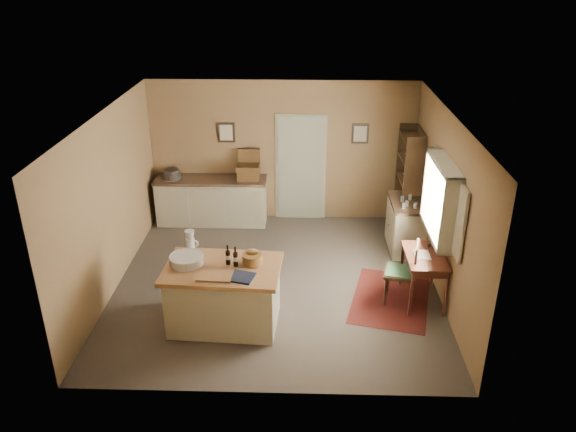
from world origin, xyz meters
The scene contains 16 objects.
ground centered at (0.00, 0.00, 0.00)m, with size 5.00×5.00×0.00m, color brown.
wall_back centered at (0.00, 2.50, 1.35)m, with size 5.00×0.10×2.70m, color olive.
wall_front centered at (0.00, -2.50, 1.35)m, with size 5.00×0.10×2.70m, color olive.
wall_left centered at (-2.50, 0.00, 1.35)m, with size 0.10×5.00×2.70m, color olive.
wall_right centered at (2.50, 0.00, 1.35)m, with size 0.10×5.00×2.70m, color olive.
ceiling centered at (0.00, 0.00, 2.70)m, with size 5.00×5.00×0.00m, color silver.
door centered at (0.35, 2.47, 1.05)m, with size 0.97×0.06×2.11m, color #A1A88F.
framed_prints centered at (0.20, 2.48, 1.72)m, with size 2.82×0.02×0.38m.
window centered at (2.42, -0.20, 1.55)m, with size 0.25×1.99×1.12m.
work_island centered at (-0.68, -1.11, 0.48)m, with size 1.62×1.11×1.20m.
sideboard centered at (-1.34, 2.20, 0.48)m, with size 2.11×0.60×1.18m.
rug centered at (1.75, -0.43, 0.00)m, with size 1.10×1.60×0.01m, color #4B1210.
writing_desk centered at (2.20, -0.43, 0.67)m, with size 0.57×0.93×0.82m.
desk_chair centered at (1.85, -0.48, 0.48)m, with size 0.45×0.45×0.97m, color #2F2013, non-canonical shape.
right_cabinet centered at (2.20, 1.22, 0.46)m, with size 0.57×1.02×0.99m.
shelving_unit centered at (2.35, 1.91, 0.98)m, with size 0.33×0.88×1.97m.
Camera 1 is at (0.42, -7.65, 4.70)m, focal length 35.00 mm.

